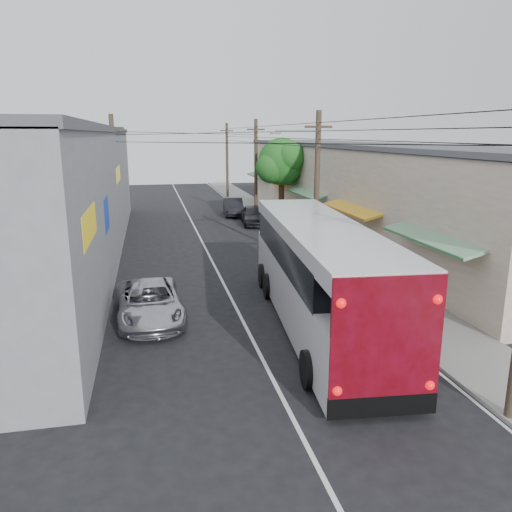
{
  "coord_description": "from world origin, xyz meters",
  "views": [
    {
      "loc": [
        -3.19,
        -11.42,
        6.85
      ],
      "look_at": [
        1.02,
        8.34,
        1.9
      ],
      "focal_mm": 35.0,
      "sensor_mm": 36.0,
      "label": 1
    }
  ],
  "objects_px": {
    "parked_suv": "(304,252)",
    "parked_car_far": "(233,207)",
    "jeepney": "(150,302)",
    "coach_bus": "(318,272)",
    "parked_car_mid": "(254,215)",
    "pedestrian_near": "(349,255)",
    "pedestrian_far": "(381,260)"
  },
  "relations": [
    {
      "from": "jeepney",
      "to": "parked_suv",
      "type": "height_order",
      "value": "parked_suv"
    },
    {
      "from": "coach_bus",
      "to": "pedestrian_near",
      "type": "bearing_deg",
      "value": 63.56
    },
    {
      "from": "jeepney",
      "to": "parked_car_far",
      "type": "bearing_deg",
      "value": 70.1
    },
    {
      "from": "coach_bus",
      "to": "pedestrian_far",
      "type": "relative_size",
      "value": 8.29
    },
    {
      "from": "jeepney",
      "to": "parked_car_far",
      "type": "xyz_separation_m",
      "value": [
        7.2,
        24.03,
        0.03
      ]
    },
    {
      "from": "parked_car_mid",
      "to": "parked_car_far",
      "type": "relative_size",
      "value": 0.98
    },
    {
      "from": "coach_bus",
      "to": "parked_suv",
      "type": "relative_size",
      "value": 2.31
    },
    {
      "from": "parked_suv",
      "to": "parked_car_mid",
      "type": "xyz_separation_m",
      "value": [
        0.0,
        13.0,
        -0.09
      ]
    },
    {
      "from": "pedestrian_near",
      "to": "pedestrian_far",
      "type": "distance_m",
      "value": 1.63
    },
    {
      "from": "coach_bus",
      "to": "parked_car_mid",
      "type": "distance_m",
      "value": 21.0
    },
    {
      "from": "jeepney",
      "to": "parked_suv",
      "type": "xyz_separation_m",
      "value": [
        8.0,
        6.2,
        0.14
      ]
    },
    {
      "from": "parked_suv",
      "to": "parked_car_far",
      "type": "xyz_separation_m",
      "value": [
        -0.8,
        17.83,
        -0.1
      ]
    },
    {
      "from": "jeepney",
      "to": "parked_car_mid",
      "type": "distance_m",
      "value": 20.8
    },
    {
      "from": "coach_bus",
      "to": "parked_car_mid",
      "type": "xyz_separation_m",
      "value": [
        1.97,
        20.88,
        -1.22
      ]
    },
    {
      "from": "parked_car_mid",
      "to": "pedestrian_near",
      "type": "distance_m",
      "value": 14.9
    },
    {
      "from": "parked_car_far",
      "to": "pedestrian_far",
      "type": "height_order",
      "value": "pedestrian_far"
    },
    {
      "from": "coach_bus",
      "to": "parked_suv",
      "type": "bearing_deg",
      "value": 81.11
    },
    {
      "from": "coach_bus",
      "to": "pedestrian_near",
      "type": "height_order",
      "value": "coach_bus"
    },
    {
      "from": "parked_car_mid",
      "to": "coach_bus",
      "type": "bearing_deg",
      "value": -89.55
    },
    {
      "from": "parked_suv",
      "to": "pedestrian_near",
      "type": "relative_size",
      "value": 3.33
    },
    {
      "from": "coach_bus",
      "to": "pedestrian_far",
      "type": "bearing_deg",
      "value": 50.43
    },
    {
      "from": "parked_car_far",
      "to": "parked_car_mid",
      "type": "bearing_deg",
      "value": -75.83
    },
    {
      "from": "coach_bus",
      "to": "parked_suv",
      "type": "height_order",
      "value": "coach_bus"
    },
    {
      "from": "parked_suv",
      "to": "parked_car_far",
      "type": "distance_m",
      "value": 17.85
    },
    {
      "from": "jeepney",
      "to": "coach_bus",
      "type": "bearing_deg",
      "value": -18.79
    },
    {
      "from": "parked_suv",
      "to": "jeepney",
      "type": "bearing_deg",
      "value": -142.86
    },
    {
      "from": "parked_car_mid",
      "to": "pedestrian_near",
      "type": "relative_size",
      "value": 2.53
    },
    {
      "from": "pedestrian_near",
      "to": "pedestrian_far",
      "type": "height_order",
      "value": "pedestrian_near"
    },
    {
      "from": "jeepney",
      "to": "parked_car_mid",
      "type": "height_order",
      "value": "parked_car_mid"
    },
    {
      "from": "parked_car_mid",
      "to": "pedestrian_far",
      "type": "xyz_separation_m",
      "value": [
        3.0,
        -15.86,
        0.18
      ]
    },
    {
      "from": "parked_car_mid",
      "to": "pedestrian_near",
      "type": "xyz_separation_m",
      "value": [
        1.77,
        -14.8,
        0.24
      ]
    },
    {
      "from": "jeepney",
      "to": "parked_suv",
      "type": "relative_size",
      "value": 0.88
    }
  ]
}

